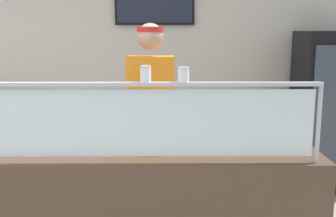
{
  "coord_description": "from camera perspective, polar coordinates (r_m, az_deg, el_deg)",
  "views": [
    {
      "loc": [
        1.22,
        -2.25,
        1.71
      ],
      "look_at": [
        1.23,
        0.42,
        1.2
      ],
      "focal_mm": 44.5,
      "sensor_mm": 36.0,
      "label": 1
    }
  ],
  "objects": [
    {
      "name": "shop_rear_unit",
      "position": [
        4.87,
        -1.8,
        6.62
      ],
      "size": [
        6.59,
        0.13,
        2.7
      ],
      "color": "beige",
      "rests_on": "ground"
    },
    {
      "name": "serving_counter",
      "position": [
        2.91,
        -2.79,
        -14.36
      ],
      "size": [
        2.19,
        0.76,
        0.95
      ],
      "primitive_type": "cube",
      "color": "#4C3828",
      "rests_on": "ground"
    },
    {
      "name": "sneeze_guard",
      "position": [
        2.36,
        -3.28,
        -0.61
      ],
      "size": [
        2.01,
        0.06,
        0.47
      ],
      "color": "#B2B5BC",
      "rests_on": "serving_counter"
    },
    {
      "name": "pizza_tray",
      "position": [
        2.73,
        -2.32,
        -4.99
      ],
      "size": [
        0.41,
        0.41,
        0.04
      ],
      "color": "#9EA0A8",
      "rests_on": "serving_counter"
    },
    {
      "name": "pizza_server",
      "position": [
        2.71,
        -2.24,
        -4.66
      ],
      "size": [
        0.12,
        0.29,
        0.01
      ],
      "primitive_type": "cube",
      "rotation": [
        0.0,
        0.0,
        0.17
      ],
      "color": "#ADAFB7",
      "rests_on": "pizza_tray"
    },
    {
      "name": "parmesan_shaker",
      "position": [
        2.32,
        -3.08,
        4.6
      ],
      "size": [
        0.06,
        0.06,
        0.09
      ],
      "color": "white",
      "rests_on": "sneeze_guard"
    },
    {
      "name": "pepper_flake_shaker",
      "position": [
        2.32,
        2.15,
        4.52
      ],
      "size": [
        0.06,
        0.06,
        0.09
      ],
      "color": "white",
      "rests_on": "sneeze_guard"
    },
    {
      "name": "worker_figure",
      "position": [
        3.4,
        -2.29,
        -1.17
      ],
      "size": [
        0.41,
        0.5,
        1.76
      ],
      "color": "#23232D",
      "rests_on": "ground"
    },
    {
      "name": "drink_fridge",
      "position": [
        4.82,
        20.93,
        -0.23
      ],
      "size": [
        0.65,
        0.63,
        1.69
      ],
      "color": "black",
      "rests_on": "ground"
    }
  ]
}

